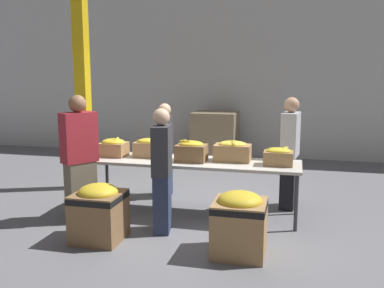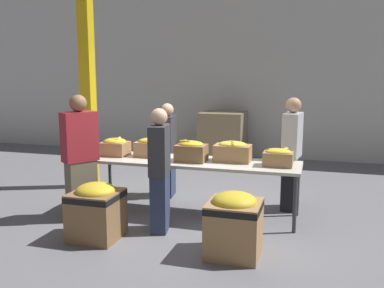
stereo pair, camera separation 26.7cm
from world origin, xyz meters
TOP-DOWN VIEW (x-y plane):
  - ground_plane at (0.00, 0.00)m, footprint 30.00×30.00m
  - wall_back at (0.00, 4.42)m, footprint 16.00×0.08m
  - sorting_table at (0.00, 0.00)m, footprint 3.02×0.80m
  - banana_box_0 at (-1.19, 0.03)m, footprint 0.38×0.32m
  - banana_box_1 at (-0.65, 0.10)m, footprint 0.44×0.26m
  - banana_box_2 at (0.01, -0.05)m, footprint 0.42×0.35m
  - banana_box_3 at (0.57, 0.10)m, footprint 0.50×0.32m
  - banana_box_4 at (1.20, -0.02)m, footprint 0.38×0.27m
  - volunteer_0 at (1.34, 0.62)m, footprint 0.28×0.47m
  - volunteer_1 at (-0.63, 0.77)m, footprint 0.25×0.42m
  - volunteer_2 at (-1.39, -0.61)m, footprint 0.45×0.51m
  - volunteer_3 at (-0.19, -0.74)m, footprint 0.28×0.45m
  - donation_bin_0 at (-0.84, -1.20)m, footprint 0.57×0.57m
  - donation_bin_1 at (0.85, -1.20)m, footprint 0.58×0.58m
  - support_pillar at (-2.12, 0.92)m, footprint 0.21×0.21m
  - pallet_stack_0 at (-0.35, 3.67)m, footprint 1.04×1.04m

SIDE VIEW (x-z plane):
  - ground_plane at x=0.00m, z-range 0.00..0.00m
  - donation_bin_0 at x=-0.84m, z-range 0.02..0.72m
  - donation_bin_1 at x=0.85m, z-range 0.02..0.74m
  - pallet_stack_0 at x=-0.35m, z-range -0.01..1.11m
  - sorting_table at x=0.00m, z-range 0.34..1.12m
  - volunteer_1 at x=-0.63m, z-range 0.00..1.51m
  - volunteer_3 at x=-0.19m, z-range 0.00..1.56m
  - volunteer_0 at x=1.34m, z-range -0.01..1.64m
  - volunteer_2 at x=-1.39m, z-range -0.01..1.70m
  - banana_box_4 at x=1.20m, z-range 0.77..1.03m
  - banana_box_0 at x=-1.19m, z-range 0.77..1.05m
  - banana_box_1 at x=-0.65m, z-range 0.78..1.06m
  - banana_box_3 at x=0.57m, z-range 0.77..1.07m
  - banana_box_2 at x=0.01m, z-range 0.77..1.08m
  - wall_back at x=0.00m, z-range 0.00..4.00m
  - support_pillar at x=-2.12m, z-range 0.00..4.00m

